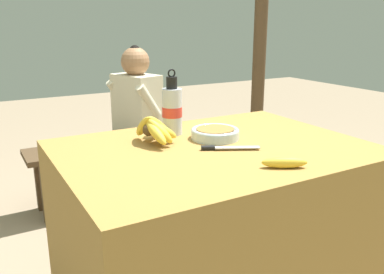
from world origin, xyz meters
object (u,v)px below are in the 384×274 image
object	(u,v)px
knife	(222,148)
support_post_far	(260,37)
water_bottle	(172,110)
serving_bowl	(215,133)
seated_vendor	(132,113)
banana_bunch_ripe	(155,129)
banana_bunch_green	(198,124)
loose_banana_front	(284,162)
wooden_bench	(142,148)

from	to	relation	value
knife	support_post_far	distance (m)	2.36
knife	support_post_far	size ratio (longest dim) A/B	0.10
water_bottle	knife	bearing A→B (deg)	-78.66
serving_bowl	support_post_far	distance (m)	2.20
seated_vendor	banana_bunch_ripe	bearing A→B (deg)	56.10
seated_vendor	banana_bunch_green	distance (m)	0.59
banana_bunch_ripe	serving_bowl	distance (m)	0.27
loose_banana_front	banana_bunch_green	xyz separation A→B (m)	(0.63, 1.67, -0.30)
seated_vendor	support_post_far	world-z (taller)	support_post_far
water_bottle	serving_bowl	bearing A→B (deg)	-51.16
knife	seated_vendor	size ratio (longest dim) A/B	0.20
banana_bunch_green	banana_bunch_ripe	bearing A→B (deg)	-127.50
knife	banana_bunch_ripe	bearing A→B (deg)	159.92
seated_vendor	wooden_bench	bearing A→B (deg)	-169.72
banana_bunch_ripe	knife	world-z (taller)	banana_bunch_ripe
serving_bowl	loose_banana_front	xyz separation A→B (m)	(0.01, -0.44, -0.01)
wooden_bench	banana_bunch_green	world-z (taller)	banana_bunch_green
banana_bunch_ripe	loose_banana_front	world-z (taller)	banana_bunch_ripe
banana_bunch_ripe	knife	distance (m)	0.30
wooden_bench	serving_bowl	bearing A→B (deg)	-97.35
loose_banana_front	wooden_bench	bearing A→B (deg)	84.88
serving_bowl	banana_bunch_green	distance (m)	1.42
loose_banana_front	seated_vendor	xyz separation A→B (m)	(0.06, 1.62, -0.14)
loose_banana_front	wooden_bench	world-z (taller)	loose_banana_front
banana_bunch_green	water_bottle	bearing A→B (deg)	-125.59
serving_bowl	knife	world-z (taller)	serving_bowl
banana_bunch_ripe	wooden_bench	world-z (taller)	banana_bunch_ripe
loose_banana_front	wooden_bench	distance (m)	1.73
support_post_far	banana_bunch_ripe	bearing A→B (deg)	-139.23
banana_bunch_ripe	banana_bunch_green	bearing A→B (deg)	52.50
seated_vendor	support_post_far	size ratio (longest dim) A/B	0.49
serving_bowl	seated_vendor	world-z (taller)	seated_vendor
water_bottle	knife	size ratio (longest dim) A/B	1.34
knife	seated_vendor	distance (m)	1.35
seated_vendor	banana_bunch_green	size ratio (longest dim) A/B	5.00
knife	wooden_bench	xyz separation A→B (m)	(0.22, 1.39, -0.41)
serving_bowl	wooden_bench	xyz separation A→B (m)	(0.16, 1.23, -0.43)
seated_vendor	support_post_far	xyz separation A→B (m)	(1.43, 0.39, 0.48)
banana_bunch_ripe	serving_bowl	size ratio (longest dim) A/B	1.21
wooden_bench	water_bottle	bearing A→B (deg)	-105.05
seated_vendor	knife	bearing A→B (deg)	66.78
loose_banana_front	banana_bunch_green	distance (m)	1.81
banana_bunch_ripe	serving_bowl	bearing A→B (deg)	-12.44
serving_bowl	seated_vendor	xyz separation A→B (m)	(0.07, 1.19, -0.15)
loose_banana_front	banana_bunch_ripe	bearing A→B (deg)	118.86
banana_bunch_ripe	seated_vendor	world-z (taller)	seated_vendor
loose_banana_front	knife	xyz separation A→B (m)	(-0.08, 0.28, -0.01)
serving_bowl	banana_bunch_green	xyz separation A→B (m)	(0.64, 1.23, -0.30)
serving_bowl	wooden_bench	bearing A→B (deg)	82.65
serving_bowl	banana_bunch_ripe	bearing A→B (deg)	167.56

